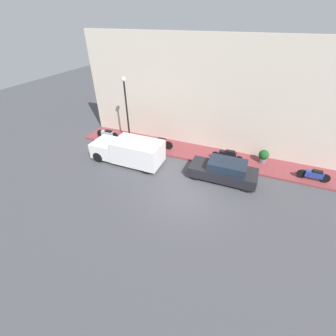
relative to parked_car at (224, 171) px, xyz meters
The scene contains 11 objects.
ground_plane 2.82m from the parked_car, 141.04° to the left, with size 60.00×60.00×0.00m, color #47474C.
sidewalk 3.00m from the parked_car, 35.97° to the left, with size 2.30×19.78×0.13m.
building_facade 5.18m from the parked_car, 25.17° to the left, with size 0.30×19.78×7.69m.
parked_car is the anchor object (origin of this frame).
delivery_van 6.46m from the parked_car, 93.60° to the left, with size 1.90×4.95×1.68m.
motorcycle_red 5.55m from the parked_car, 68.69° to the left, with size 0.30×2.09×0.78m.
motorcycle_blue 5.43m from the parked_car, 70.64° to the right, with size 0.30×1.82×0.72m.
scooter_silver 9.80m from the parked_car, 79.72° to the left, with size 0.30×1.98×0.77m.
motorcycle_black 2.04m from the parked_car, ahead, with size 0.30×2.15×0.82m.
streetlamp 8.10m from the parked_car, 77.99° to the left, with size 0.31×0.31×5.03m.
potted_plant 3.51m from the parked_car, 38.10° to the right, with size 0.66×0.66×0.93m.
Camera 1 is at (-9.51, -2.75, 8.58)m, focal length 24.00 mm.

